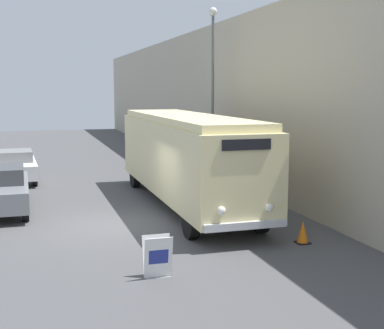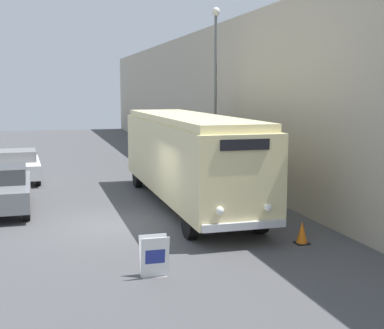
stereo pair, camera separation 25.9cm
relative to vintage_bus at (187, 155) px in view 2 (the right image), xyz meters
name	(u,v)px [view 2 (the right image)]	position (x,y,z in m)	size (l,w,h in m)	color
ground_plane	(118,225)	(-2.77, -2.13, -1.84)	(80.00, 80.00, 0.00)	#4C4C4F
building_wall_right	(211,100)	(3.42, 7.87, 1.75)	(0.30, 60.00, 7.18)	#B2A893
vintage_bus	(187,155)	(0.00, 0.00, 0.00)	(2.41, 11.14, 3.23)	black
sign_board	(154,257)	(-2.64, -6.84, -1.39)	(0.63, 0.35, 0.93)	gray
streetlamp	(215,74)	(2.37, 3.98, 2.94)	(0.36, 0.36, 7.54)	#595E60
parked_car_near	(3,188)	(-6.23, 0.95, -1.06)	(1.80, 4.69, 1.53)	black
parked_car_mid	(17,165)	(-6.00, 7.00, -1.12)	(2.08, 4.26, 1.40)	black
traffic_cone	(302,233)	(1.71, -5.43, -1.54)	(0.36, 0.36, 0.62)	black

